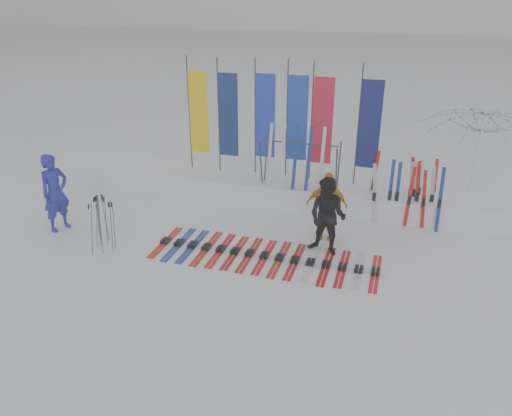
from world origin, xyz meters
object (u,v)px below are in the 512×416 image
(person_black, at_px, (327,217))
(person_yellow, at_px, (327,206))
(ski_row, at_px, (264,256))
(tent_canopy, at_px, (477,163))
(person_blue, at_px, (55,193))
(ski_rack, at_px, (300,158))

(person_black, relative_size, person_yellow, 1.08)
(person_yellow, bearing_deg, ski_row, -133.31)
(person_black, xyz_separation_m, person_yellow, (-0.14, 0.74, -0.07))
(tent_canopy, height_order, ski_row, tent_canopy)
(person_yellow, bearing_deg, person_blue, -170.59)
(person_yellow, bearing_deg, tent_canopy, 32.27)
(person_yellow, relative_size, ski_rack, 0.81)
(person_yellow, bearing_deg, ski_rack, 118.41)
(person_black, bearing_deg, ski_row, -140.27)
(ski_rack, bearing_deg, person_blue, -150.33)
(person_yellow, height_order, tent_canopy, tent_canopy)
(person_blue, relative_size, ski_rack, 0.94)
(ski_rack, bearing_deg, person_yellow, -58.39)
(ski_row, bearing_deg, person_yellow, 49.89)
(ski_row, bearing_deg, person_blue, -179.19)
(person_yellow, relative_size, ski_row, 0.33)
(tent_canopy, distance_m, ski_row, 6.05)
(tent_canopy, relative_size, ski_rack, 1.56)
(person_black, distance_m, ski_rack, 2.67)
(person_yellow, bearing_deg, person_black, -82.67)
(ski_row, xyz_separation_m, ski_rack, (0.13, 2.97, 1.35))
(tent_canopy, bearing_deg, person_yellow, -144.52)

